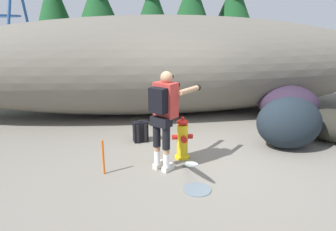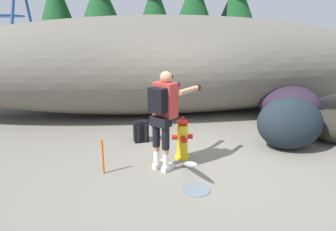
{
  "view_description": "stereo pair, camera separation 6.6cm",
  "coord_description": "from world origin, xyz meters",
  "px_view_note": "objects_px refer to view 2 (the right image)",
  "views": [
    {
      "loc": [
        -1.26,
        -5.06,
        2.37
      ],
      "look_at": [
        -0.44,
        0.35,
        0.75
      ],
      "focal_mm": 32.16,
      "sensor_mm": 36.0,
      "label": 1
    },
    {
      "loc": [
        -1.19,
        -5.07,
        2.37
      ],
      "look_at": [
        -0.44,
        0.35,
        0.75
      ],
      "focal_mm": 32.16,
      "sensor_mm": 36.0,
      "label": 2
    }
  ],
  "objects_px": {
    "utility_worker": "(165,109)",
    "boulder_mid": "(301,123)",
    "boulder_small": "(290,123)",
    "boulder_outlier": "(334,126)",
    "survey_stake": "(103,157)",
    "boulder_large": "(289,103)",
    "fire_hydrant": "(182,139)",
    "spare_backpack": "(141,132)"
  },
  "relations": [
    {
      "from": "utility_worker",
      "to": "boulder_small",
      "type": "xyz_separation_m",
      "value": [
        2.58,
        0.55,
        -0.54
      ]
    },
    {
      "from": "boulder_large",
      "to": "boulder_small",
      "type": "bearing_deg",
      "value": -118.64
    },
    {
      "from": "utility_worker",
      "to": "boulder_mid",
      "type": "bearing_deg",
      "value": -22.81
    },
    {
      "from": "survey_stake",
      "to": "utility_worker",
      "type": "bearing_deg",
      "value": 3.87
    },
    {
      "from": "fire_hydrant",
      "to": "boulder_large",
      "type": "distance_m",
      "value": 3.67
    },
    {
      "from": "utility_worker",
      "to": "boulder_small",
      "type": "height_order",
      "value": "utility_worker"
    },
    {
      "from": "boulder_mid",
      "to": "boulder_small",
      "type": "xyz_separation_m",
      "value": [
        -0.76,
        -0.78,
        0.28
      ]
    },
    {
      "from": "boulder_outlier",
      "to": "utility_worker",
      "type": "bearing_deg",
      "value": -168.02
    },
    {
      "from": "boulder_outlier",
      "to": "survey_stake",
      "type": "relative_size",
      "value": 1.88
    },
    {
      "from": "utility_worker",
      "to": "boulder_large",
      "type": "relative_size",
      "value": 1.05
    },
    {
      "from": "boulder_outlier",
      "to": "boulder_mid",
      "type": "bearing_deg",
      "value": 127.17
    },
    {
      "from": "utility_worker",
      "to": "survey_stake",
      "type": "xyz_separation_m",
      "value": [
        -1.04,
        -0.07,
        -0.77
      ]
    },
    {
      "from": "boulder_small",
      "to": "fire_hydrant",
      "type": "bearing_deg",
      "value": -175.07
    },
    {
      "from": "boulder_small",
      "to": "survey_stake",
      "type": "xyz_separation_m",
      "value": [
        -3.62,
        -0.62,
        -0.22
      ]
    },
    {
      "from": "boulder_small",
      "to": "boulder_outlier",
      "type": "bearing_deg",
      "value": 11.72
    },
    {
      "from": "boulder_small",
      "to": "boulder_outlier",
      "type": "relative_size",
      "value": 1.14
    },
    {
      "from": "fire_hydrant",
      "to": "boulder_mid",
      "type": "relative_size",
      "value": 0.93
    },
    {
      "from": "utility_worker",
      "to": "spare_backpack",
      "type": "height_order",
      "value": "utility_worker"
    },
    {
      "from": "boulder_large",
      "to": "survey_stake",
      "type": "bearing_deg",
      "value": -152.89
    },
    {
      "from": "boulder_outlier",
      "to": "survey_stake",
      "type": "xyz_separation_m",
      "value": [
        -4.79,
        -0.87,
        -0.04
      ]
    },
    {
      "from": "boulder_large",
      "to": "survey_stake",
      "type": "height_order",
      "value": "boulder_large"
    },
    {
      "from": "spare_backpack",
      "to": "boulder_large",
      "type": "height_order",
      "value": "boulder_large"
    },
    {
      "from": "boulder_large",
      "to": "survey_stake",
      "type": "relative_size",
      "value": 2.69
    },
    {
      "from": "boulder_small",
      "to": "boulder_outlier",
      "type": "xyz_separation_m",
      "value": [
        1.17,
        0.24,
        -0.19
      ]
    },
    {
      "from": "utility_worker",
      "to": "boulder_large",
      "type": "height_order",
      "value": "utility_worker"
    },
    {
      "from": "boulder_outlier",
      "to": "spare_backpack",
      "type": "bearing_deg",
      "value": 172.52
    },
    {
      "from": "fire_hydrant",
      "to": "boulder_outlier",
      "type": "height_order",
      "value": "fire_hydrant"
    },
    {
      "from": "spare_backpack",
      "to": "boulder_small",
      "type": "xyz_separation_m",
      "value": [
        2.92,
        -0.78,
        0.31
      ]
    },
    {
      "from": "fire_hydrant",
      "to": "boulder_small",
      "type": "relative_size",
      "value": 0.62
    },
    {
      "from": "spare_backpack",
      "to": "boulder_outlier",
      "type": "xyz_separation_m",
      "value": [
        4.09,
        -0.54,
        0.12
      ]
    },
    {
      "from": "boulder_large",
      "to": "boulder_small",
      "type": "distance_m",
      "value": 1.95
    },
    {
      "from": "spare_backpack",
      "to": "utility_worker",
      "type": "bearing_deg",
      "value": -175.11
    },
    {
      "from": "boulder_small",
      "to": "boulder_outlier",
      "type": "height_order",
      "value": "boulder_small"
    },
    {
      "from": "utility_worker",
      "to": "boulder_outlier",
      "type": "distance_m",
      "value": 3.9
    },
    {
      "from": "boulder_small",
      "to": "survey_stake",
      "type": "bearing_deg",
      "value": -170.24
    },
    {
      "from": "survey_stake",
      "to": "boulder_large",
      "type": "bearing_deg",
      "value": 27.11
    },
    {
      "from": "spare_backpack",
      "to": "boulder_mid",
      "type": "relative_size",
      "value": 0.55
    },
    {
      "from": "fire_hydrant",
      "to": "spare_backpack",
      "type": "relative_size",
      "value": 1.71
    },
    {
      "from": "fire_hydrant",
      "to": "utility_worker",
      "type": "distance_m",
      "value": 0.87
    },
    {
      "from": "boulder_large",
      "to": "boulder_small",
      "type": "height_order",
      "value": "boulder_small"
    },
    {
      "from": "survey_stake",
      "to": "boulder_mid",
      "type": "bearing_deg",
      "value": 17.76
    },
    {
      "from": "utility_worker",
      "to": "survey_stake",
      "type": "bearing_deg",
      "value": 139.3
    }
  ]
}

